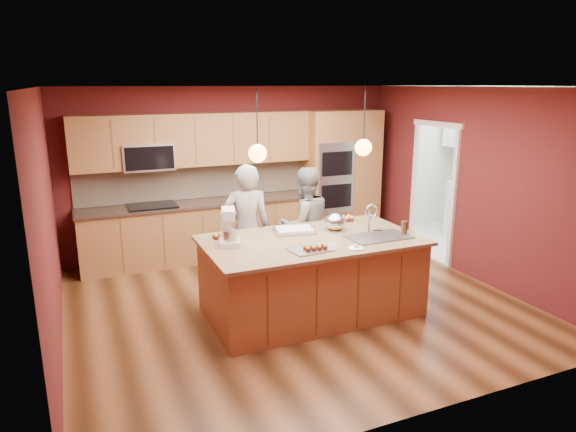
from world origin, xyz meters
name	(u,v)px	position (x,y,z in m)	size (l,w,h in m)	color
floor	(295,304)	(0.00, 0.00, 0.00)	(5.50, 5.50, 0.00)	#3E2310
ceiling	(296,87)	(0.00, 0.00, 2.70)	(5.50, 5.50, 0.00)	silver
wall_back	(234,170)	(0.00, 2.50, 1.35)	(5.50, 5.50, 0.00)	#551819
wall_front	(426,266)	(0.00, -2.50, 1.35)	(5.50, 5.50, 0.00)	#551819
wall_left	(48,225)	(-2.75, 0.00, 1.35)	(5.00, 5.00, 0.00)	#551819
wall_right	(472,184)	(2.75, 0.00, 1.35)	(5.00, 5.00, 0.00)	#551819
cabinet_run	(198,198)	(-0.68, 2.25, 0.98)	(3.74, 0.64, 2.30)	olive
oven_column	(341,177)	(1.85, 2.19, 1.15)	(1.30, 0.62, 2.30)	olive
doorway_trim	(433,194)	(2.73, 0.80, 1.05)	(0.08, 1.11, 2.20)	white
laundry_room	(498,131)	(4.35, 1.20, 1.95)	(2.60, 2.70, 2.70)	beige
pendant_left	(258,153)	(-0.59, -0.30, 2.00)	(0.20, 0.20, 0.80)	black
pendant_right	(363,147)	(0.75, -0.30, 2.00)	(0.20, 0.20, 0.80)	black
island	(313,275)	(0.09, -0.30, 0.48)	(2.57, 1.44, 1.33)	olive
person_left	(247,229)	(-0.41, 0.67, 0.87)	(0.63, 0.42, 1.74)	black
person_right	(305,226)	(0.44, 0.67, 0.82)	(0.80, 0.62, 1.64)	slate
stand_mixer	(229,229)	(-0.89, -0.14, 1.13)	(0.29, 0.35, 0.42)	white
sheet_cake	(295,230)	(0.01, 0.05, 0.97)	(0.58, 0.48, 0.05)	silver
cooling_rack	(310,249)	(-0.12, -0.68, 0.96)	(0.46, 0.33, 0.02)	#A0A3A7
mixing_bowl	(335,222)	(0.52, -0.07, 1.05)	(0.27, 0.27, 0.23)	silver
plate	(356,248)	(0.37, -0.84, 0.95)	(0.18, 0.18, 0.01)	white
tumbler	(404,227)	(1.22, -0.56, 1.03)	(0.08, 0.08, 0.16)	#3A2414
phone	(378,231)	(0.98, -0.33, 0.95)	(0.12, 0.06, 0.01)	black
cupcakes_left	(224,235)	(-0.87, 0.15, 0.98)	(0.28, 0.14, 0.06)	#DE9E4E
cupcakes_rack	(315,247)	(-0.09, -0.74, 1.00)	(0.28, 0.14, 0.06)	#DE9E4E
cupcakes_right	(342,219)	(0.79, 0.24, 0.98)	(0.33, 0.17, 0.07)	#DE9E4E
washer	(498,217)	(4.23, 0.88, 0.50)	(0.62, 0.64, 0.99)	white
dryer	(470,210)	(4.17, 1.49, 0.50)	(0.63, 0.65, 1.01)	white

